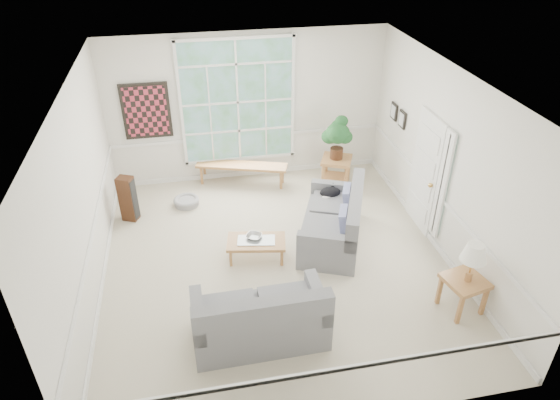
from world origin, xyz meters
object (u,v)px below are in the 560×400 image
object	(u,v)px
loveseat_front	(259,310)
side_table	(462,294)
end_table	(336,171)
loveseat_right	(332,217)
coffee_table	(256,249)

from	to	relation	value
loveseat_front	side_table	bearing A→B (deg)	-1.46
loveseat_front	end_table	size ratio (longest dim) A/B	3.04
end_table	side_table	world-z (taller)	end_table
side_table	loveseat_front	bearing A→B (deg)	179.23
end_table	side_table	distance (m)	3.90
loveseat_right	end_table	bearing A→B (deg)	93.29
coffee_table	end_table	bearing A→B (deg)	57.06
loveseat_right	end_table	world-z (taller)	loveseat_right
side_table	loveseat_right	bearing A→B (deg)	124.85
loveseat_right	coffee_table	bearing A→B (deg)	-148.04
loveseat_front	side_table	xyz separation A→B (m)	(2.92, -0.04, -0.20)
loveseat_front	end_table	bearing A→B (deg)	59.35
loveseat_right	coffee_table	size ratio (longest dim) A/B	1.92
loveseat_right	side_table	xyz separation A→B (m)	(1.37, -1.96, -0.21)
loveseat_front	end_table	distance (m)	4.38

